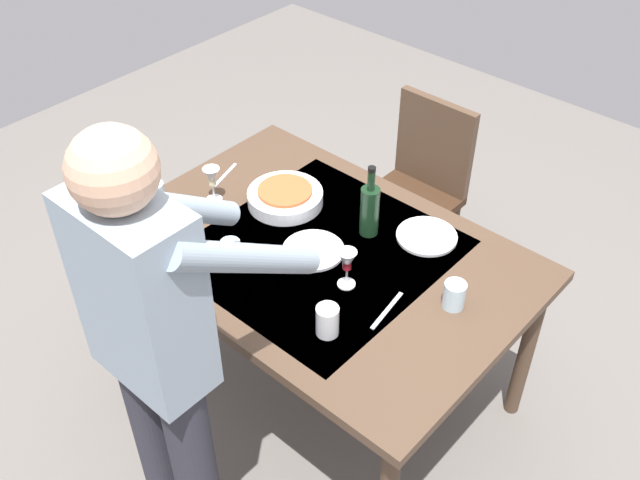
{
  "coord_description": "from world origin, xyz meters",
  "views": [
    {
      "loc": [
        -1.35,
        1.51,
        2.53
      ],
      "look_at": [
        0.0,
        0.0,
        0.83
      ],
      "focal_mm": 40.86,
      "sensor_mm": 36.0,
      "label": 1
    }
  ],
  "objects_px": {
    "wine_bottle": "(370,209)",
    "water_cup_far_left": "(231,253)",
    "dinner_plate_far": "(313,250)",
    "dining_table": "(320,265)",
    "water_cup_near_left": "(454,295)",
    "chair_near": "(419,182)",
    "dinner_plate_near": "(427,236)",
    "person_server": "(158,346)",
    "water_cup_far_right": "(156,195)",
    "wine_glass_left": "(212,178)",
    "serving_bowl_pasta": "(285,196)",
    "water_cup_near_right": "(327,321)",
    "wine_glass_right": "(347,262)"
  },
  "relations": [
    {
      "from": "wine_glass_left",
      "to": "water_cup_near_right",
      "type": "xyz_separation_m",
      "value": [
        -0.81,
        0.24,
        -0.05
      ]
    },
    {
      "from": "chair_near",
      "to": "dinner_plate_near",
      "type": "relative_size",
      "value": 3.96
    },
    {
      "from": "wine_bottle",
      "to": "water_cup_far_left",
      "type": "bearing_deg",
      "value": 61.73
    },
    {
      "from": "wine_bottle",
      "to": "person_server",
      "type": "bearing_deg",
      "value": 90.38
    },
    {
      "from": "water_cup_far_right",
      "to": "wine_glass_left",
      "type": "bearing_deg",
      "value": -128.59
    },
    {
      "from": "wine_bottle",
      "to": "dinner_plate_far",
      "type": "distance_m",
      "value": 0.26
    },
    {
      "from": "wine_bottle",
      "to": "wine_glass_right",
      "type": "height_order",
      "value": "wine_bottle"
    },
    {
      "from": "water_cup_near_right",
      "to": "dinner_plate_far",
      "type": "distance_m",
      "value": 0.41
    },
    {
      "from": "person_server",
      "to": "water_cup_far_right",
      "type": "relative_size",
      "value": 15.93
    },
    {
      "from": "wine_glass_right",
      "to": "water_cup_far_left",
      "type": "bearing_deg",
      "value": 27.1
    },
    {
      "from": "dinner_plate_far",
      "to": "dinner_plate_near",
      "type": "bearing_deg",
      "value": -127.52
    },
    {
      "from": "dining_table",
      "to": "wine_glass_right",
      "type": "relative_size",
      "value": 10.01
    },
    {
      "from": "wine_bottle",
      "to": "water_cup_far_left",
      "type": "xyz_separation_m",
      "value": [
        0.25,
        0.47,
        -0.06
      ]
    },
    {
      "from": "person_server",
      "to": "dinner_plate_far",
      "type": "bearing_deg",
      "value": -83.44
    },
    {
      "from": "wine_glass_left",
      "to": "water_cup_near_right",
      "type": "distance_m",
      "value": 0.85
    },
    {
      "from": "dining_table",
      "to": "water_cup_near_left",
      "type": "xyz_separation_m",
      "value": [
        -0.52,
        -0.09,
        0.12
      ]
    },
    {
      "from": "wine_glass_left",
      "to": "water_cup_near_left",
      "type": "relative_size",
      "value": 1.54
    },
    {
      "from": "person_server",
      "to": "wine_bottle",
      "type": "relative_size",
      "value": 5.71
    },
    {
      "from": "wine_glass_right",
      "to": "water_cup_far_right",
      "type": "distance_m",
      "value": 0.87
    },
    {
      "from": "dining_table",
      "to": "wine_bottle",
      "type": "relative_size",
      "value": 5.1
    },
    {
      "from": "water_cup_near_left",
      "to": "serving_bowl_pasta",
      "type": "xyz_separation_m",
      "value": [
        0.82,
        -0.04,
        -0.02
      ]
    },
    {
      "from": "chair_near",
      "to": "dinner_plate_far",
      "type": "xyz_separation_m",
      "value": [
        -0.16,
        0.92,
        0.26
      ]
    },
    {
      "from": "water_cup_far_right",
      "to": "person_server",
      "type": "bearing_deg",
      "value": 143.06
    },
    {
      "from": "chair_near",
      "to": "serving_bowl_pasta",
      "type": "distance_m",
      "value": 0.84
    },
    {
      "from": "dining_table",
      "to": "dinner_plate_near",
      "type": "relative_size",
      "value": 6.57
    },
    {
      "from": "wine_bottle",
      "to": "serving_bowl_pasta",
      "type": "bearing_deg",
      "value": 12.21
    },
    {
      "from": "dining_table",
      "to": "water_cup_far_left",
      "type": "relative_size",
      "value": 14.4
    },
    {
      "from": "person_server",
      "to": "dining_table",
      "type": "bearing_deg",
      "value": -84.65
    },
    {
      "from": "person_server",
      "to": "wine_glass_left",
      "type": "bearing_deg",
      "value": -50.78
    },
    {
      "from": "wine_bottle",
      "to": "dinner_plate_near",
      "type": "bearing_deg",
      "value": -146.55
    },
    {
      "from": "serving_bowl_pasta",
      "to": "dinner_plate_near",
      "type": "height_order",
      "value": "serving_bowl_pasta"
    },
    {
      "from": "person_server",
      "to": "dinner_plate_near",
      "type": "distance_m",
      "value": 1.13
    },
    {
      "from": "person_server",
      "to": "serving_bowl_pasta",
      "type": "xyz_separation_m",
      "value": [
        0.37,
        -0.9,
        -0.15
      ]
    },
    {
      "from": "chair_near",
      "to": "water_cup_far_right",
      "type": "bearing_deg",
      "value": 66.43
    },
    {
      "from": "water_cup_far_left",
      "to": "dining_table",
      "type": "bearing_deg",
      "value": -124.78
    },
    {
      "from": "dining_table",
      "to": "serving_bowl_pasta",
      "type": "xyz_separation_m",
      "value": [
        0.29,
        -0.12,
        0.11
      ]
    },
    {
      "from": "chair_near",
      "to": "dinner_plate_far",
      "type": "distance_m",
      "value": 0.97
    },
    {
      "from": "water_cup_near_left",
      "to": "serving_bowl_pasta",
      "type": "relative_size",
      "value": 0.33
    },
    {
      "from": "serving_bowl_pasta",
      "to": "wine_glass_left",
      "type": "bearing_deg",
      "value": 37.27
    },
    {
      "from": "person_server",
      "to": "wine_glass_left",
      "type": "xyz_separation_m",
      "value": [
        0.6,
        -0.73,
        -0.08
      ]
    },
    {
      "from": "dinner_plate_far",
      "to": "person_server",
      "type": "bearing_deg",
      "value": 96.56
    },
    {
      "from": "wine_glass_right",
      "to": "water_cup_far_right",
      "type": "xyz_separation_m",
      "value": [
        0.85,
        0.15,
        -0.05
      ]
    },
    {
      "from": "water_cup_near_right",
      "to": "water_cup_far_left",
      "type": "relative_size",
      "value": 1.04
    },
    {
      "from": "wine_bottle",
      "to": "water_cup_far_right",
      "type": "relative_size",
      "value": 2.79
    },
    {
      "from": "water_cup_near_left",
      "to": "serving_bowl_pasta",
      "type": "height_order",
      "value": "water_cup_near_left"
    },
    {
      "from": "dinner_plate_near",
      "to": "chair_near",
      "type": "bearing_deg",
      "value": -53.87
    },
    {
      "from": "water_cup_near_left",
      "to": "water_cup_near_right",
      "type": "relative_size",
      "value": 0.9
    },
    {
      "from": "serving_bowl_pasta",
      "to": "dinner_plate_far",
      "type": "distance_m",
      "value": 0.32
    },
    {
      "from": "person_server",
      "to": "water_cup_near_left",
      "type": "xyz_separation_m",
      "value": [
        -0.45,
        -0.87,
        -0.14
      ]
    },
    {
      "from": "dining_table",
      "to": "serving_bowl_pasta",
      "type": "bearing_deg",
      "value": -22.73
    }
  ]
}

